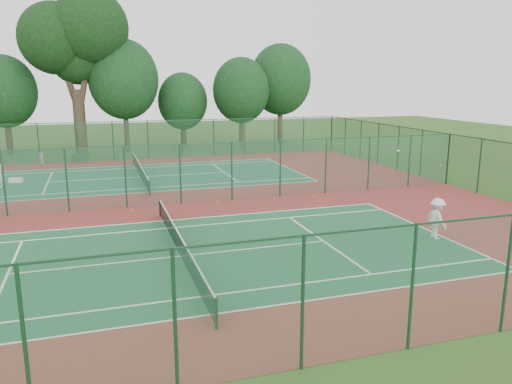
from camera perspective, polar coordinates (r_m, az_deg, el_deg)
ground at (r=29.27m, az=-11.51°, el=-1.50°), size 120.00×120.00×0.00m
red_pad at (r=29.27m, az=-11.51°, el=-1.49°), size 40.00×36.00×0.01m
court_near at (r=20.70m, az=-8.65°, el=-7.27°), size 23.77×10.97×0.01m
court_far at (r=38.03m, az=-13.05°, el=1.68°), size 23.77×10.97×0.01m
fence_north at (r=46.66m, az=-14.13°, el=5.77°), size 40.00×0.09×3.50m
fence_south at (r=11.89m, az=-1.69°, el=-13.53°), size 40.00×0.09×3.50m
fence_east at (r=36.78m, az=21.09°, el=3.56°), size 0.09×36.00×3.50m
fence_divider at (r=28.90m, az=-11.66°, el=1.89°), size 40.00×0.09×3.50m
tennis_net_near at (r=20.53m, az=-8.70°, el=-5.88°), size 0.10×12.90×0.97m
tennis_net_far at (r=37.94m, az=-13.09°, el=2.47°), size 0.10×12.90×0.97m
player_near at (r=23.81m, az=19.98°, el=-2.88°), size 0.70×1.21×1.87m
player_far at (r=37.52m, az=-27.20°, el=1.67°), size 0.41×0.59×1.55m
trash_bin at (r=46.54m, az=-23.27°, el=3.53°), size 0.70×0.70×0.96m
bench at (r=46.01m, az=-19.41°, el=3.66°), size 1.31×0.41×0.80m
kit_bag at (r=38.84m, az=-25.76°, el=1.22°), size 0.95×0.53×0.34m
stray_ball_a at (r=29.57m, az=-4.42°, el=-1.05°), size 0.07×0.07×0.07m
stray_ball_b at (r=30.99m, az=6.64°, el=-0.46°), size 0.07×0.07×0.07m
stray_ball_c at (r=28.26m, az=-13.97°, el=-2.03°), size 0.07×0.07×0.07m
big_tree at (r=51.66m, az=-20.00°, el=16.21°), size 10.03×7.34×15.41m
evergreen_row at (r=53.09m, az=-13.96°, el=4.64°), size 39.00×5.00×12.00m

